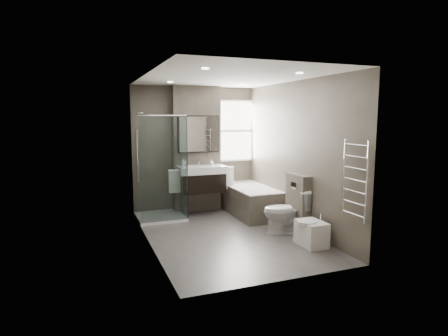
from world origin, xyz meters
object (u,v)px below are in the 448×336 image
bidet (311,233)px  vanity (202,179)px  toilet (286,211)px  bathtub (250,199)px

bidet → vanity: bearing=113.1°
vanity → toilet: (0.97, -1.68, -0.36)m
bidet → toilet: bearing=93.6°
vanity → toilet: vanity is taller
vanity → bathtub: vanity is taller
toilet → bidet: bearing=20.9°
vanity → bathtub: (0.92, -0.33, -0.43)m
toilet → bidet: size_ratio=1.54×
toilet → bathtub: bearing=-160.9°
vanity → bidet: vanity is taller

